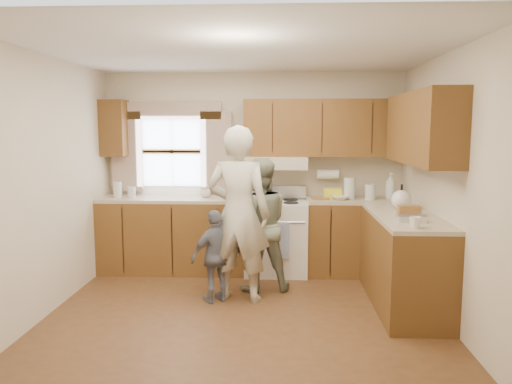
# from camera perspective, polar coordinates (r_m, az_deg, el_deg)

# --- Properties ---
(room) EXTENTS (3.80, 3.80, 3.80)m
(room) POSITION_cam_1_polar(r_m,az_deg,el_deg) (4.71, -1.45, 0.59)
(room) COLOR #4F3018
(room) RESTS_ON ground
(kitchen_fixtures) EXTENTS (3.80, 2.25, 2.15)m
(kitchen_fixtures) POSITION_cam_1_polar(r_m,az_deg,el_deg) (5.83, 5.39, -2.22)
(kitchen_fixtures) COLOR #462A0F
(kitchen_fixtures) RESTS_ON ground
(stove) EXTENTS (0.76, 0.67, 1.07)m
(stove) POSITION_cam_1_polar(r_m,az_deg,el_deg) (6.25, 2.30, -5.02)
(stove) COLOR silver
(stove) RESTS_ON ground
(woman_left) EXTENTS (0.74, 0.56, 1.83)m
(woman_left) POSITION_cam_1_polar(r_m,az_deg,el_deg) (5.17, -2.02, -2.52)
(woman_left) COLOR beige
(woman_left) RESTS_ON ground
(woman_right) EXTENTS (0.82, 0.70, 1.48)m
(woman_right) POSITION_cam_1_polar(r_m,az_deg,el_deg) (5.52, 0.32, -3.78)
(woman_right) COLOR #254326
(woman_right) RESTS_ON ground
(child) EXTENTS (0.60, 0.52, 0.97)m
(child) POSITION_cam_1_polar(r_m,az_deg,el_deg) (5.22, -4.56, -7.31)
(child) COLOR slate
(child) RESTS_ON ground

